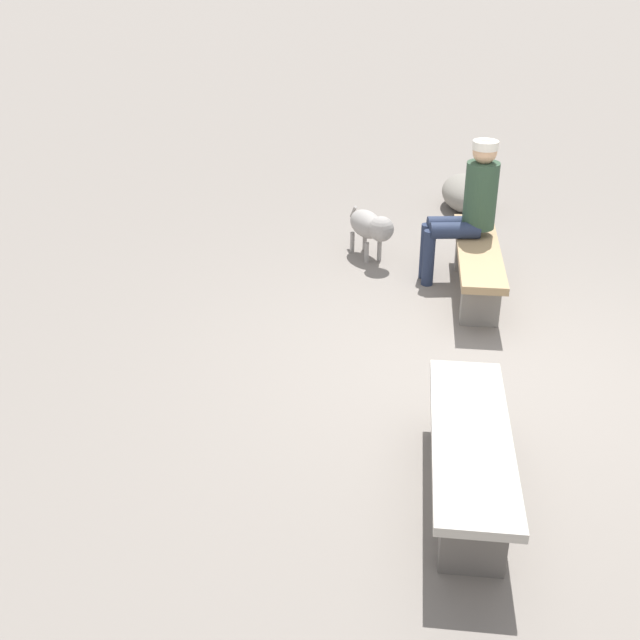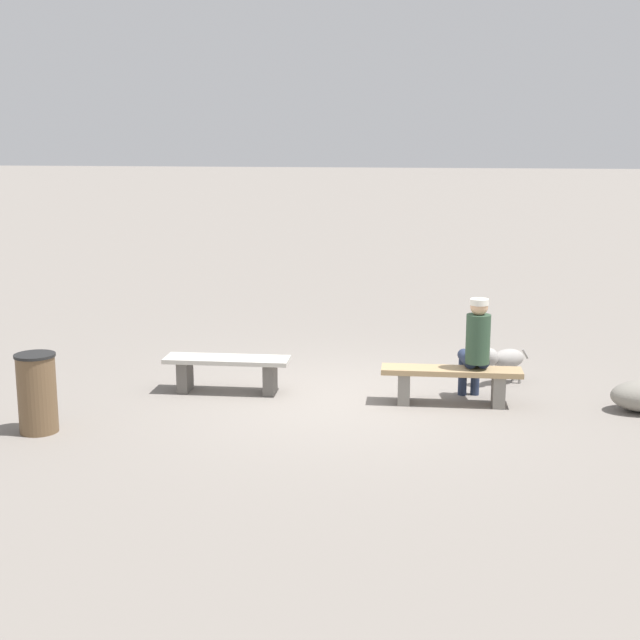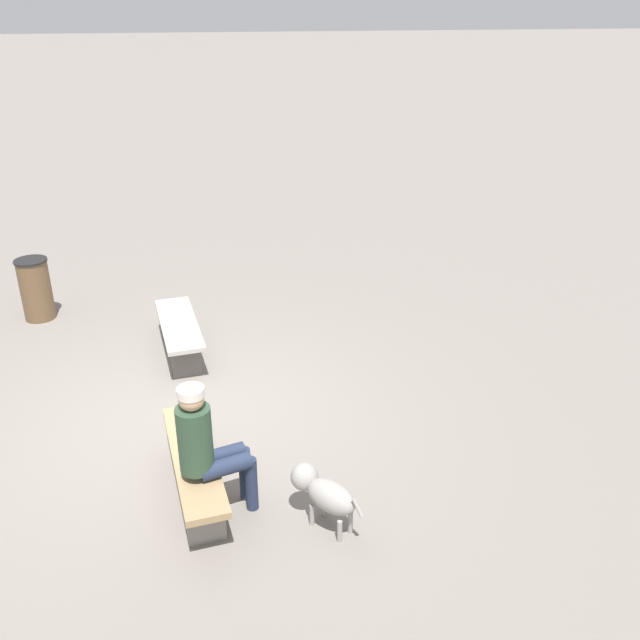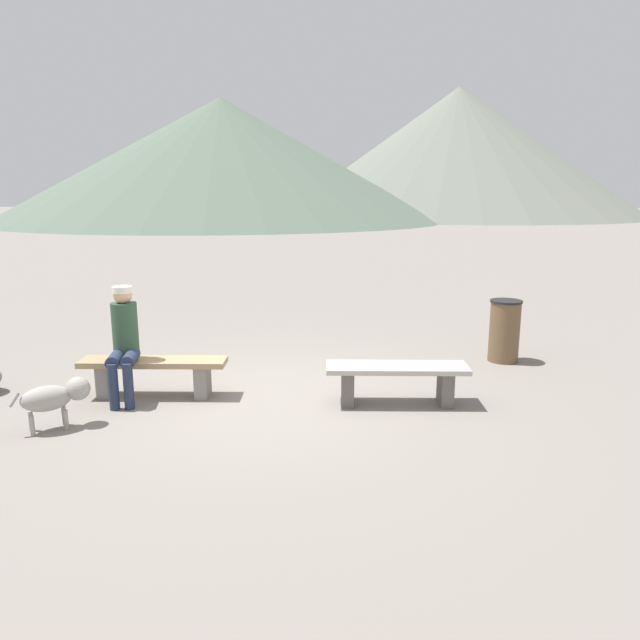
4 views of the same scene
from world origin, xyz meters
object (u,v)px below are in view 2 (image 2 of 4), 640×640
object	(u,v)px
seated_person	(476,343)
trash_bin	(37,393)
dog	(502,359)
bench_left	(227,368)
bench_right	(451,379)

from	to	relation	value
seated_person	trash_bin	world-z (taller)	seated_person
seated_person	dog	xyz separation A→B (m)	(0.33, 0.92, -0.40)
trash_bin	bench_left	bearing A→B (deg)	50.77
bench_left	bench_right	distance (m)	2.84
bench_right	seated_person	size ratio (longest dim) A/B	1.30
bench_left	seated_person	xyz separation A→B (m)	(3.12, 0.15, 0.43)
bench_left	trash_bin	distance (m)	2.49
bench_left	dog	size ratio (longest dim) A/B	2.50
trash_bin	seated_person	bearing A→B (deg)	23.92
bench_right	trash_bin	distance (m)	4.83
dog	trash_bin	size ratio (longest dim) A/B	0.73
bench_left	trash_bin	world-z (taller)	trash_bin
dog	trash_bin	xyz separation A→B (m)	(-5.03, -3.00, 0.10)
seated_person	trash_bin	bearing A→B (deg)	-169.49
dog	bench_left	bearing A→B (deg)	-19.02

